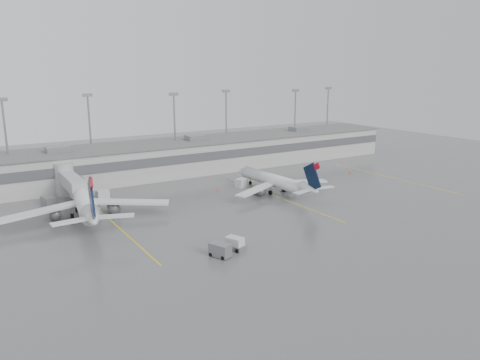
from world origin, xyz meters
TOP-DOWN VIEW (x-y plane):
  - ground at (0.00, 0.00)m, footprint 260.00×260.00m
  - terminal at (-0.01, 57.98)m, footprint 152.00×17.00m
  - light_masts at (0.00, 63.75)m, footprint 142.40×8.00m
  - jet_bridge_right at (-20.50, 45.72)m, footprint 4.00×17.20m
  - stand_markings at (-0.00, 24.00)m, footprint 105.25×40.00m
  - jet_mid_left at (-20.88, 31.60)m, footprint 30.00×33.85m
  - jet_mid_right at (19.05, 27.15)m, footprint 24.62×27.65m
  - baggage_tug at (-5.72, 3.74)m, footprint 2.90×3.54m
  - baggage_cart at (-8.92, 2.54)m, footprint 2.82×3.55m
  - gse_uld_b at (-14.51, 42.88)m, footprint 2.64×1.87m
  - gse_uld_c at (15.47, 35.80)m, footprint 3.21×2.72m
  - gse_loader at (-25.30, 42.26)m, footprint 2.67×3.61m
  - cone_b at (-19.50, 33.76)m, footprint 0.41×0.41m
  - cone_c at (9.14, 35.48)m, footprint 0.41×0.41m
  - cone_d at (47.14, 32.93)m, footprint 0.49×0.49m

SIDE VIEW (x-z plane):
  - ground at x=0.00m, z-range 0.00..0.00m
  - stand_markings at x=0.00m, z-range 0.00..0.01m
  - cone_b at x=-19.50m, z-range 0.00..0.65m
  - cone_c at x=9.14m, z-range 0.00..0.65m
  - cone_d at x=47.14m, z-range 0.00..0.78m
  - baggage_tug at x=-5.72m, z-range -0.22..1.75m
  - gse_uld_b at x=-14.51m, z-range 0.00..1.78m
  - gse_uld_c at x=15.47m, z-range 0.00..1.93m
  - gse_loader at x=-25.30m, z-range 0.00..2.04m
  - baggage_cart at x=-8.92m, z-range 0.04..2.04m
  - jet_mid_right at x=19.05m, z-range -1.69..7.25m
  - jet_mid_left at x=-20.88m, z-range -2.08..8.91m
  - jet_bridge_right at x=-20.50m, z-range 0.37..7.37m
  - terminal at x=-0.01m, z-range -0.55..8.90m
  - light_masts at x=0.00m, z-range 1.73..22.33m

